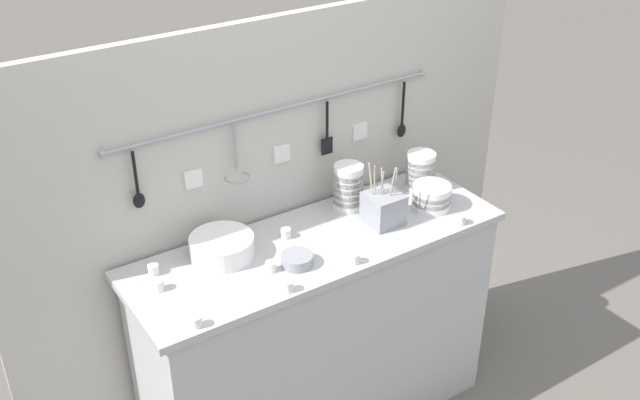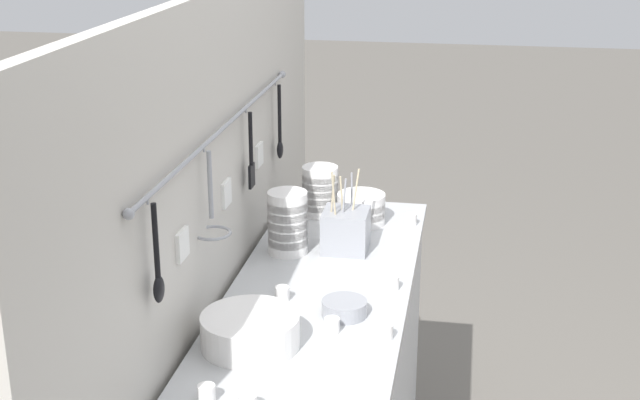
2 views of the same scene
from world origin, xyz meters
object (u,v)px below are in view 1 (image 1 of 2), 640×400
bowl_stack_back_corner (348,187)px  steel_mixing_bowl (297,260)px  cup_front_right (153,269)px  cup_edge_far (196,322)px  cup_centre (288,286)px  cup_beside_plates (158,285)px  bowl_stack_nested_right (420,171)px  bowl_stack_tall_left (431,197)px  plate_stack (222,247)px  cup_edge_near (271,267)px  cup_front_left (461,220)px  cup_by_caddy (354,258)px  cutlery_caddy (383,208)px  cup_mid_row (286,233)px

bowl_stack_back_corner → steel_mixing_bowl: (-0.39, -0.23, -0.08)m
cup_front_right → cup_edge_far: (0.00, -0.35, 0.00)m
cup_centre → cup_beside_plates: bearing=146.0°
bowl_stack_nested_right → steel_mixing_bowl: bowl_stack_nested_right is taller
bowl_stack_tall_left → plate_stack: size_ratio=0.66×
bowl_stack_tall_left → cup_front_right: bowl_stack_tall_left is taller
cup_edge_near → cup_front_left: bearing=-9.6°
plate_stack → cup_beside_plates: (-0.28, -0.07, -0.02)m
cup_by_caddy → cup_front_left: bearing=-1.3°
cup_centre → cup_front_right: (-0.35, 0.35, 0.00)m
cup_by_caddy → cup_edge_far: 0.64m
cup_front_left → cutlery_caddy: bearing=144.2°
bowl_stack_back_corner → plate_stack: (-0.59, -0.03, -0.06)m
bowl_stack_tall_left → cup_front_left: size_ratio=4.03×
bowl_stack_back_corner → cup_edge_far: 0.92m
bowl_stack_back_corner → steel_mixing_bowl: 0.46m
cup_mid_row → cup_edge_near: (-0.16, -0.16, 0.00)m
cutlery_caddy → cup_centre: cutlery_caddy is taller
cup_front_right → cup_edge_near: 0.42m
cup_centre → bowl_stack_back_corner: bearing=35.0°
cup_centre → cup_front_right: same height
cup_by_caddy → cup_beside_plates: bearing=160.1°
plate_stack → cup_by_caddy: 0.49m
plate_stack → steel_mixing_bowl: bearing=-44.7°
plate_stack → cup_beside_plates: plate_stack is taller
cutlery_caddy → cup_mid_row: bearing=163.1°
plate_stack → cup_beside_plates: size_ratio=6.11×
cup_edge_far → cup_centre: bearing=-0.1°
cup_by_caddy → cup_centre: (-0.29, -0.01, 0.00)m
cup_front_right → cup_edge_far: same height
cup_edge_near → cutlery_caddy: bearing=4.8°
bowl_stack_nested_right → cup_front_left: size_ratio=4.31×
cutlery_caddy → cup_front_left: (0.25, -0.18, -0.05)m
steel_mixing_bowl → cup_beside_plates: 0.50m
cutlery_caddy → cup_edge_near: cutlery_caddy is taller
cup_by_caddy → cup_front_right: same height
cup_edge_near → cup_beside_plates: same height
bowl_stack_tall_left → cup_by_caddy: bowl_stack_tall_left is taller
cup_by_caddy → cup_edge_near: bearing=156.4°
cup_centre → cup_beside_plates: size_ratio=1.00×
bowl_stack_back_corner → cup_beside_plates: bearing=-173.5°
bowl_stack_nested_right → bowl_stack_tall_left: size_ratio=1.07×
bowl_stack_nested_right → cup_by_caddy: (-0.56, -0.30, -0.06)m
bowl_stack_tall_left → cup_beside_plates: size_ratio=4.03×
bowl_stack_nested_right → plate_stack: bowl_stack_nested_right is taller
bowl_stack_tall_left → steel_mixing_bowl: 0.68m
bowl_stack_tall_left → cup_front_right: bearing=170.7°
cup_centre → cup_edge_far: (-0.35, 0.00, 0.00)m
bowl_stack_nested_right → cup_beside_plates: (-1.22, -0.06, -0.06)m
cup_mid_row → cup_edge_near: bearing=-134.7°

